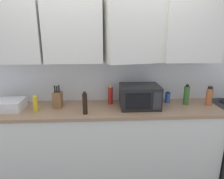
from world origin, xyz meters
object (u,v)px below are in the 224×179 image
Objects in this scene: knife_block at (58,100)px; bottle_soy_dark at (85,104)px; microwave at (140,96)px; bottle_blue_cleaner at (168,97)px; bottle_yellow_mustard at (36,104)px; dish_rack at (7,105)px; bottle_spice_jar at (209,96)px; bottle_red_sauce at (110,95)px; bottle_green_oil at (186,95)px.

knife_block is 0.42m from bottle_soy_dark.
microwave reaches higher than bottle_blue_cleaner.
knife_block reaches higher than microwave.
bottle_soy_dark is 0.59m from bottle_yellow_mustard.
knife_block is at bearing 3.55° from dish_rack.
bottle_spice_jar is (2.52, 0.02, 0.06)m from dish_rack.
bottle_yellow_mustard is (-2.15, -0.11, -0.02)m from bottle_spice_jar.
microwave is at bearing -21.41° from bottle_red_sauce.
bottle_yellow_mustard is 0.74× the size of bottle_green_oil.
bottle_spice_jar is at bearing -5.35° from bottle_red_sauce.
bottle_red_sauce reaches higher than dish_rack.
knife_block is 1.21× the size of bottle_red_sauce.
bottle_yellow_mustard is at bearing -171.76° from bottle_blue_cleaner.
bottle_spice_jar is at bearing 0.57° from dish_rack.
bottle_spice_jar is 1.27m from bottle_red_sauce.
bottle_spice_jar is 1.03× the size of bottle_red_sauce.
bottle_blue_cleaner is (0.41, 0.15, -0.07)m from microwave.
knife_block reaches higher than bottle_blue_cleaner.
dish_rack is 1.58× the size of bottle_red_sauce.
microwave is 0.44m from bottle_blue_cleaner.
bottle_yellow_mustard is 1.35× the size of bottle_blue_cleaner.
dish_rack is 2.03m from bottle_blue_cleaner.
knife_block is 1.99× the size of bottle_blue_cleaner.
bottle_red_sauce is 0.91× the size of bottle_green_oil.
bottle_blue_cleaner is at bearing 157.93° from bottle_green_oil.
dish_rack is at bearing -173.51° from bottle_red_sauce.
bottle_green_oil reaches higher than bottle_spice_jar.
bottle_red_sauce is at bearing 174.65° from bottle_spice_jar.
bottle_green_oil is at bearing 4.66° from bottle_yellow_mustard.
bottle_green_oil is (1.29, 0.25, 0.00)m from bottle_soy_dark.
dish_rack is 0.38m from bottle_yellow_mustard.
bottle_blue_cleaner is at bearing 20.46° from microwave.
bottle_soy_dark reaches higher than dish_rack.
microwave is 1.66× the size of knife_block.
bottle_green_oil is at bearing -22.07° from bottle_blue_cleaner.
microwave is 2.44× the size of bottle_yellow_mustard.
knife_block reaches higher than bottle_soy_dark.
bottle_red_sauce is at bearing -179.01° from bottle_blue_cleaner.
bottle_spice_jar reaches higher than dish_rack.
bottle_spice_jar reaches higher than bottle_yellow_mustard.
bottle_blue_cleaner is at bearing 17.56° from bottle_soy_dark.
bottle_blue_cleaner is (1.66, 0.24, -0.03)m from bottle_yellow_mustard.
dish_rack is at bearing -178.23° from bottle_green_oil.
bottle_blue_cleaner is (-0.50, 0.13, -0.05)m from bottle_spice_jar.
knife_block reaches higher than bottle_red_sauce.
bottle_spice_jar is at bearing -8.94° from bottle_green_oil.
bottle_spice_jar is (0.90, 0.02, -0.02)m from microwave.
bottle_soy_dark is 0.45m from bottle_red_sauce.
knife_block is (0.60, 0.04, 0.04)m from dish_rack.
bottle_red_sauce is (-1.26, 0.12, -0.00)m from bottle_spice_jar.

